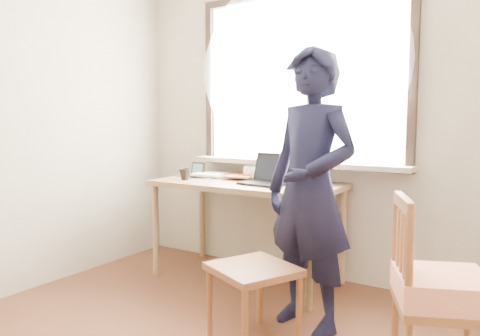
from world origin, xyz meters
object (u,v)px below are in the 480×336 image
Objects in this scene: side_chair at (438,290)px; person at (310,190)px; mug_dark at (185,174)px; laptop at (268,177)px; work_chair at (253,278)px; desk at (247,192)px; mug_white at (251,173)px.

person is at bearing 158.89° from side_chair.
laptop is at bearing 11.47° from mug_dark.
laptop reaches higher than work_chair.
desk is at bearing 151.72° from side_chair.
desk is 1.80m from side_chair.
side_chair is (2.05, -0.67, -0.35)m from mug_dark.
laptop reaches higher than side_chair.
person is (0.58, -0.51, 0.01)m from laptop.
mug_dark is at bearing -160.55° from desk.
desk is 15.00× the size of mug_dark.
person is (1.27, -0.37, 0.02)m from mug_dark.
mug_white is 0.54m from mug_dark.
person is at bearing 63.29° from work_chair.
person is at bearing -34.62° from desk.
work_chair is at bearing -34.06° from mug_dark.
side_chair is at bearing -5.22° from person.
work_chair is at bearing -58.46° from mug_white.
person is (-0.79, 0.30, 0.37)m from side_chair.
side_chair is 0.92m from person.
person reaches higher than laptop.
side_chair is 0.54× the size of person.
laptop is at bearing 114.36° from work_chair.
work_chair is (0.40, -0.87, -0.46)m from laptop.
mug_dark is (-0.49, -0.17, 0.13)m from desk.
mug_dark is at bearing -143.05° from mug_white.
desk is at bearing -71.89° from mug_white.
mug_white is 1.38× the size of mug_dark.
mug_white is 1.33m from work_chair.
laptop is 0.64× the size of work_chair.
mug_dark is 0.06× the size of person.
desk is at bearing 19.45° from mug_dark.
mug_white reaches higher than mug_dark.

